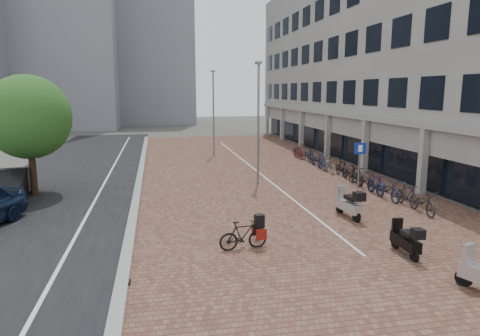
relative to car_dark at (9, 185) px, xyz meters
name	(u,v)px	position (x,y,z in m)	size (l,w,h in m)	color
ground	(271,231)	(10.97, -6.83, -0.72)	(140.00, 140.00, 0.00)	#474442
plaza_brick	(252,170)	(12.97, 5.17, -0.71)	(14.50, 42.00, 0.04)	brown
street_asphalt	(74,177)	(1.97, 5.17, -0.71)	(8.00, 50.00, 0.03)	black
curb	(140,173)	(5.87, 5.17, -0.65)	(0.35, 42.00, 0.14)	gray
lane_line	(109,175)	(3.97, 5.17, -0.69)	(0.12, 44.00, 0.00)	white
parking_line	(255,170)	(13.17, 5.17, -0.68)	(0.10, 30.00, 0.00)	white
office_building	(383,46)	(23.94, 9.17, 7.73)	(8.40, 40.00, 15.00)	#9A9A95
bg_towers	(75,24)	(-3.37, 42.11, 13.25)	(33.00, 23.00, 32.00)	gray
car_dark	(9,185)	(0.00, 0.00, 0.00)	(1.52, 4.35, 1.43)	black
hero_bike	(243,235)	(9.57, -8.47, -0.21)	(1.66, 0.62, 1.14)	black
shoes	(126,284)	(5.97, -10.41, -0.67)	(0.34, 0.28, 0.08)	black
scooter_front	(349,203)	(14.47, -5.85, -0.09)	(0.57, 1.83, 1.26)	#A9A9AE
scooter_mid	(406,239)	(14.47, -9.93, -0.18)	(0.49, 1.57, 1.08)	black
parking_sign	(359,160)	(16.57, -2.48, 1.08)	(0.55, 0.15, 2.64)	slate
lamp_near	(258,125)	(12.31, 0.88, 2.56)	(0.12, 0.12, 6.55)	gray
lamp_far	(213,114)	(11.35, 11.82, 2.57)	(0.12, 0.12, 6.57)	slate
street_tree	(31,119)	(0.98, 0.90, 3.03)	(4.05, 4.05, 5.90)	#382619
bike_row	(339,168)	(17.67, 2.22, -0.20)	(1.17, 18.11, 1.05)	black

